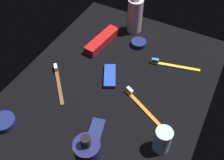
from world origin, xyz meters
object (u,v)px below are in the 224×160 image
(deodorant_stick, at_px, (162,140))
(snack_bar_navy, at_px, (95,134))
(bodywash_bottle, at_px, (135,15))
(toothbrush_brown, at_px, (58,81))
(cream_tin_left, at_px, (4,122))
(toothbrush_yellow, at_px, (172,65))
(cream_tin_right, at_px, (139,43))
(toothbrush_orange, at_px, (141,105))
(snack_bar_blue, at_px, (110,76))
(toothpaste_box_red, at_px, (102,41))

(deodorant_stick, bearing_deg, snack_bar_navy, 106.82)
(bodywash_bottle, relative_size, toothbrush_brown, 1.18)
(cream_tin_left, bearing_deg, toothbrush_brown, -12.76)
(bodywash_bottle, height_order, snack_bar_navy, bodywash_bottle)
(bodywash_bottle, xyz_separation_m, toothbrush_yellow, (-0.13, -0.21, -0.07))
(bodywash_bottle, height_order, cream_tin_right, bodywash_bottle)
(deodorant_stick, xyz_separation_m, snack_bar_navy, (-0.06, 0.18, -0.04))
(toothbrush_brown, distance_m, snack_bar_navy, 0.25)
(toothbrush_brown, bearing_deg, deodorant_stick, -99.04)
(bodywash_bottle, xyz_separation_m, toothbrush_orange, (-0.35, -0.19, -0.07))
(toothbrush_brown, bearing_deg, snack_bar_navy, -118.82)
(deodorant_stick, height_order, snack_bar_navy, deodorant_stick)
(toothbrush_brown, bearing_deg, toothbrush_orange, -81.94)
(deodorant_stick, relative_size, toothbrush_orange, 0.52)
(toothbrush_yellow, relative_size, cream_tin_left, 2.48)
(cream_tin_left, bearing_deg, cream_tin_right, -22.20)
(snack_bar_blue, bearing_deg, toothbrush_orange, -140.13)
(toothbrush_orange, bearing_deg, deodorant_stick, -134.87)
(bodywash_bottle, relative_size, deodorant_stick, 1.92)
(toothbrush_brown, relative_size, toothpaste_box_red, 0.80)
(toothbrush_orange, bearing_deg, toothbrush_brown, 98.06)
(toothbrush_brown, xyz_separation_m, toothbrush_yellow, (0.26, -0.32, 0.00))
(toothpaste_box_red, bearing_deg, deodorant_stick, -123.28)
(bodywash_bottle, relative_size, toothbrush_orange, 0.99)
(bodywash_bottle, xyz_separation_m, cream_tin_left, (-0.61, 0.16, -0.06))
(toothpaste_box_red, bearing_deg, cream_tin_left, 177.27)
(deodorant_stick, relative_size, toothbrush_yellow, 0.48)
(bodywash_bottle, bearing_deg, toothbrush_brown, 164.41)
(snack_bar_navy, bearing_deg, toothbrush_yellow, -30.20)
(toothbrush_brown, xyz_separation_m, toothbrush_orange, (0.04, -0.30, 0.00))
(snack_bar_blue, distance_m, cream_tin_left, 0.37)
(toothbrush_yellow, relative_size, snack_bar_blue, 1.71)
(toothbrush_brown, xyz_separation_m, toothpaste_box_red, (0.25, -0.03, 0.01))
(toothbrush_brown, height_order, cream_tin_right, toothbrush_brown)
(toothbrush_brown, relative_size, toothbrush_yellow, 0.79)
(toothbrush_brown, height_order, snack_bar_blue, toothbrush_brown)
(cream_tin_left, bearing_deg, deodorant_stick, -71.60)
(bodywash_bottle, bearing_deg, toothbrush_orange, -151.88)
(toothbrush_yellow, height_order, snack_bar_blue, toothbrush_yellow)
(deodorant_stick, bearing_deg, snack_bar_blue, 56.45)
(cream_tin_left, xyz_separation_m, cream_tin_right, (0.53, -0.21, -0.00))
(toothbrush_yellow, distance_m, snack_bar_blue, 0.24)
(snack_bar_blue, bearing_deg, toothbrush_yellow, -75.46)
(deodorant_stick, distance_m, cream_tin_left, 0.48)
(toothbrush_orange, height_order, cream_tin_right, toothbrush_orange)
(toothbrush_yellow, bearing_deg, deodorant_stick, -166.48)
(toothbrush_brown, distance_m, snack_bar_blue, 0.18)
(bodywash_bottle, bearing_deg, toothpaste_box_red, 151.64)
(snack_bar_blue, bearing_deg, toothbrush_brown, 98.42)
(bodywash_bottle, height_order, toothpaste_box_red, bodywash_bottle)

